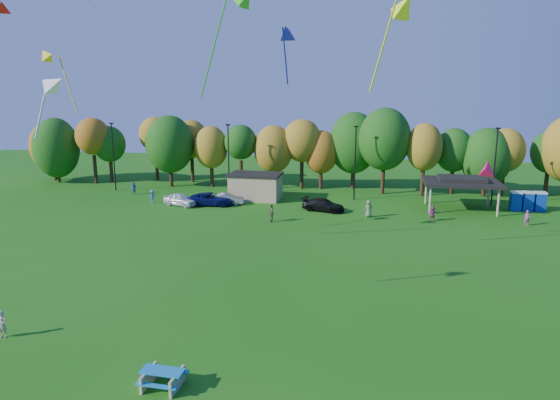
% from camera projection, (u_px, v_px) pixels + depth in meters
% --- Properties ---
extents(ground, '(160.00, 160.00, 0.00)m').
position_uv_depth(ground, '(269.00, 374.00, 23.61)').
color(ground, '#19600F').
rests_on(ground, ground).
extents(tree_line, '(93.57, 10.55, 11.15)m').
position_uv_depth(tree_line, '(334.00, 147.00, 66.20)').
color(tree_line, black).
rests_on(tree_line, ground).
extents(lamp_posts, '(64.50, 0.25, 9.09)m').
position_uv_depth(lamp_posts, '(355.00, 160.00, 60.56)').
color(lamp_posts, black).
rests_on(lamp_posts, ground).
extents(utility_building, '(6.30, 4.30, 3.25)m').
position_uv_depth(utility_building, '(256.00, 186.00, 61.58)').
color(utility_building, tan).
rests_on(utility_building, ground).
extents(pavilion, '(8.20, 6.20, 3.77)m').
position_uv_depth(pavilion, '(461.00, 182.00, 55.79)').
color(pavilion, tan).
rests_on(pavilion, ground).
extents(porta_potties, '(3.75, 1.42, 2.18)m').
position_uv_depth(porta_potties, '(528.00, 201.00, 55.75)').
color(porta_potties, '#0D35AB').
rests_on(porta_potties, ground).
extents(picnic_table, '(1.97, 1.65, 0.84)m').
position_uv_depth(picnic_table, '(163.00, 377.00, 22.45)').
color(picnic_table, tan).
rests_on(picnic_table, ground).
extents(kite_flyer, '(0.58, 0.41, 1.53)m').
position_uv_depth(kite_flyer, '(2.00, 325.00, 26.92)').
color(kite_flyer, '#BEA58E').
rests_on(kite_flyer, ground).
extents(car_a, '(4.64, 3.07, 1.47)m').
position_uv_depth(car_a, '(181.00, 200.00, 58.29)').
color(car_a, white).
rests_on(car_a, ground).
extents(car_b, '(4.13, 2.10, 1.30)m').
position_uv_depth(car_b, '(227.00, 199.00, 59.00)').
color(car_b, '#9E9EA3').
rests_on(car_b, ground).
extents(car_c, '(5.49, 2.95, 1.47)m').
position_uv_depth(car_c, '(211.00, 199.00, 58.52)').
color(car_c, '#0E1257').
rests_on(car_c, ground).
extents(car_d, '(5.14, 3.13, 1.39)m').
position_uv_depth(car_d, '(323.00, 205.00, 55.67)').
color(car_d, black).
rests_on(car_d, ground).
extents(far_person_0, '(0.57, 0.38, 1.54)m').
position_uv_depth(far_person_0, '(527.00, 218.00, 49.64)').
color(far_person_0, '#AE528D').
rests_on(far_person_0, ground).
extents(far_person_1, '(0.83, 0.67, 1.61)m').
position_uv_depth(far_person_1, '(134.00, 188.00, 64.58)').
color(far_person_1, '#4B65A5').
rests_on(far_person_1, ground).
extents(far_person_2, '(1.06, 1.15, 1.55)m').
position_uv_depth(far_person_2, '(152.00, 196.00, 59.98)').
color(far_person_2, '#5778C0').
rests_on(far_person_2, ground).
extents(far_person_3, '(1.01, 0.78, 1.84)m').
position_uv_depth(far_person_3, '(369.00, 209.00, 52.91)').
color(far_person_3, '#6B8158').
rests_on(far_person_3, ground).
extents(far_person_4, '(0.95, 1.14, 1.82)m').
position_uv_depth(far_person_4, '(271.00, 213.00, 51.05)').
color(far_person_4, '#676C42').
rests_on(far_person_4, ground).
extents(far_person_5, '(1.46, 0.50, 1.56)m').
position_uv_depth(far_person_5, '(432.00, 214.00, 51.36)').
color(far_person_5, '#9E426F').
rests_on(far_person_5, ground).
extents(kite_0, '(2.19, 1.14, 3.50)m').
position_uv_depth(kite_0, '(54.00, 84.00, 25.20)').
color(kite_0, white).
extents(kite_3, '(1.08, 1.25, 1.05)m').
position_uv_depth(kite_3, '(487.00, 167.00, 22.09)').
color(kite_3, '#EF0D48').
extents(kite_7, '(2.24, 3.40, 6.24)m').
position_uv_depth(kite_7, '(1.00, 8.00, 34.69)').
color(kite_7, red).
extents(kite_13, '(2.94, 2.95, 5.59)m').
position_uv_depth(kite_13, '(404.00, 7.00, 27.30)').
color(kite_13, '#F1FF1A').
extents(kite_14, '(3.17, 1.56, 5.36)m').
position_uv_depth(kite_14, '(46.00, 56.00, 39.18)').
color(kite_14, yellow).
extents(kite_15, '(1.45, 2.84, 4.57)m').
position_uv_depth(kite_15, '(287.00, 32.00, 35.72)').
color(kite_15, '#1A1A91').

